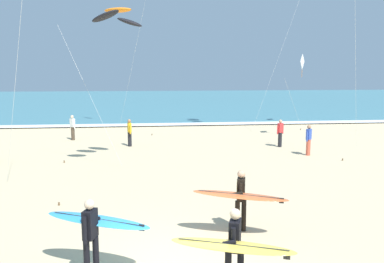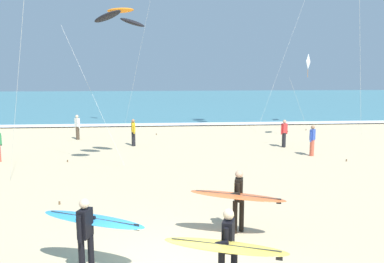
{
  "view_description": "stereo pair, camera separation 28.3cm",
  "coord_description": "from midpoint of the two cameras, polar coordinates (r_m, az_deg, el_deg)",
  "views": [
    {
      "loc": [
        -0.75,
        -8.11,
        4.24
      ],
      "look_at": [
        0.68,
        4.74,
        2.29
      ],
      "focal_mm": 36.56,
      "sensor_mm": 36.0,
      "label": 1
    },
    {
      "loc": [
        -0.47,
        -8.14,
        4.24
      ],
      "look_at": [
        0.68,
        4.74,
        2.29
      ],
      "focal_mm": 36.56,
      "sensor_mm": 36.0,
      "label": 2
    }
  ],
  "objects": [
    {
      "name": "bystander_yellow_top",
      "position": [
        22.95,
        -8.21,
        -0.11
      ],
      "size": [
        0.26,
        0.48,
        1.59
      ],
      "color": "black",
      "rests_on": "ground"
    },
    {
      "name": "surfer_lead",
      "position": [
        8.7,
        -13.78,
        -13.23
      ],
      "size": [
        2.39,
        1.3,
        1.71
      ],
      "color": "black",
      "rests_on": "ground"
    },
    {
      "name": "surfer_third",
      "position": [
        7.62,
        6.17,
        -16.28
      ],
      "size": [
        2.34,
        1.27,
        1.71
      ],
      "color": "black",
      "rests_on": "ground"
    },
    {
      "name": "surfer_trailing",
      "position": [
        10.4,
        7.53,
        -9.39
      ],
      "size": [
        2.51,
        1.22,
        1.71
      ],
      "color": "black",
      "rests_on": "ground"
    },
    {
      "name": "bystander_blue_top",
      "position": [
        20.99,
        17.51,
        -1.24
      ],
      "size": [
        0.38,
        0.37,
        1.59
      ],
      "color": "#D8593F",
      "rests_on": "ground"
    },
    {
      "name": "bystander_white_top",
      "position": [
        25.93,
        -16.08,
        0.63
      ],
      "size": [
        0.39,
        0.37,
        1.59
      ],
      "color": "#4C3D2D",
      "rests_on": "ground"
    },
    {
      "name": "bystander_red_top",
      "position": [
        23.0,
        13.64,
        -0.25
      ],
      "size": [
        0.45,
        0.31,
        1.59
      ],
      "color": "black",
      "rests_on": "ground"
    },
    {
      "name": "kite_diamond_ivory_mid",
      "position": [
        33.21,
        16.77,
        9.45
      ],
      "size": [
        3.26,
        4.46,
        5.74
      ],
      "color": "white",
      "rests_on": "ground"
    },
    {
      "name": "ocean_water",
      "position": [
        61.45,
        -4.55,
        4.62
      ],
      "size": [
        160.0,
        60.0,
        0.08
      ],
      "primitive_type": "cube",
      "color": "teal",
      "rests_on": "ground"
    },
    {
      "name": "kite_arc_amber_far",
      "position": [
        17.62,
        -9.93,
        16.17
      ],
      "size": [
        3.98,
        2.9,
        6.97
      ],
      "color": "black",
      "rests_on": "ground"
    },
    {
      "name": "shoreline_foam",
      "position": [
        31.88,
        -3.98,
        1.06
      ],
      "size": [
        160.0,
        1.64,
        0.01
      ],
      "primitive_type": "cube",
      "color": "white",
      "rests_on": "ocean_water"
    }
  ]
}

